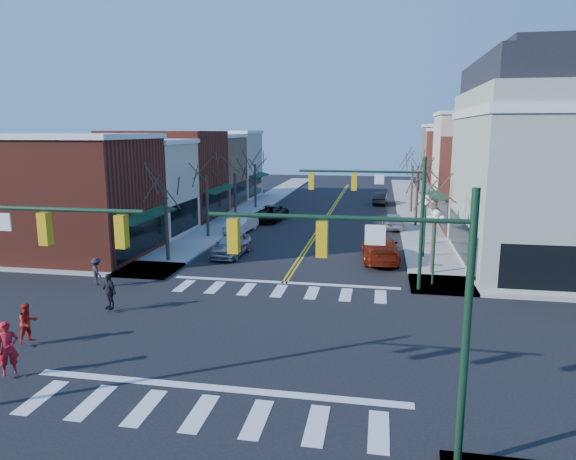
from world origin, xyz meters
The scene contains 35 objects.
ground centered at (0.00, 0.00, 0.00)m, with size 160.00×160.00×0.00m, color black.
sidewalk_left centered at (-8.75, 20.00, 0.07)m, with size 3.50×70.00×0.15m, color #9E9B93.
sidewalk_right centered at (8.75, 20.00, 0.07)m, with size 3.50×70.00×0.15m, color #9E9B93.
bldg_left_brick_a centered at (-15.50, 11.75, 4.00)m, with size 10.00×8.50×8.00m, color maroon.
bldg_left_stucco_a centered at (-15.50, 19.50, 3.75)m, with size 10.00×7.00×7.50m, color beige.
bldg_left_brick_b centered at (-15.50, 27.50, 4.25)m, with size 10.00×9.00×8.50m, color maroon.
bldg_left_tan centered at (-15.50, 35.75, 3.90)m, with size 10.00×7.50×7.80m, color #A27D59.
bldg_left_stucco_b centered at (-15.50, 43.50, 4.10)m, with size 10.00×8.00×8.20m, color beige.
bldg_right_brick_a centered at (15.50, 25.75, 4.00)m, with size 10.00×8.50×8.00m, color maroon.
bldg_right_stucco centered at (15.50, 33.50, 5.00)m, with size 10.00×7.00×10.00m, color beige.
bldg_right_brick_b centered at (15.50, 41.00, 4.25)m, with size 10.00×8.00×8.50m, color maroon.
bldg_right_tan centered at (15.50, 49.00, 4.50)m, with size 10.00×8.00×9.00m, color #A27D59.
victorian_corner centered at (16.50, 14.50, 6.66)m, with size 12.25×14.25×13.30m.
traffic_mast_near_right centered at (5.55, -7.40, 4.71)m, with size 6.60×0.28×7.20m.
traffic_mast_far_right centered at (5.55, 7.40, 4.71)m, with size 6.60×0.28×7.20m.
lamppost_corner centered at (8.20, 8.50, 2.96)m, with size 0.36×0.36×4.33m.
lamppost_midblock centered at (8.20, 15.00, 2.96)m, with size 0.36×0.36×4.33m.
tree_left_a centered at (-8.40, 11.00, 2.38)m, with size 0.24×0.24×4.76m, color #382B21.
tree_left_b centered at (-8.40, 19.00, 2.52)m, with size 0.24×0.24×5.04m, color #382B21.
tree_left_c centered at (-8.40, 27.00, 2.27)m, with size 0.24×0.24×4.55m, color #382B21.
tree_left_d centered at (-8.40, 35.00, 2.45)m, with size 0.24×0.24×4.90m, color #382B21.
tree_right_a centered at (8.40, 11.00, 2.31)m, with size 0.24×0.24×4.62m, color #382B21.
tree_right_b centered at (8.40, 19.00, 2.59)m, with size 0.24×0.24×5.18m, color #382B21.
tree_right_c centered at (8.40, 27.00, 2.42)m, with size 0.24×0.24×4.83m, color #382B21.
tree_right_d centered at (8.40, 35.00, 2.48)m, with size 0.24×0.24×4.97m, color #382B21.
car_left_near centered at (-4.80, 13.46, 0.78)m, with size 1.84×4.58×1.56m, color #A2A2A6.
car_left_mid centered at (-6.40, 21.72, 0.75)m, with size 1.59×4.55×1.50m, color silver.
car_left_far centered at (-5.14, 27.50, 0.73)m, with size 2.42×5.24×1.46m, color black.
car_right_near centered at (5.34, 13.79, 0.83)m, with size 2.33×5.73×1.66m, color maroon.
car_right_mid centered at (6.40, 25.56, 0.71)m, with size 1.68×4.18×1.42m, color silver.
car_right_far centered at (5.18, 40.89, 0.69)m, with size 1.46×4.19×1.38m, color black.
pedestrian_red_a centered at (-7.30, -5.18, 1.10)m, with size 0.70×0.46×1.91m, color red.
pedestrian_red_b centered at (-8.47, -2.60, 0.96)m, with size 0.79×0.62×1.62m, color red.
pedestrian_dark_a centered at (-7.30, 1.61, 1.02)m, with size 1.02×0.42×1.74m, color black.
pedestrian_dark_b centered at (-9.99, 5.07, 0.91)m, with size 0.99×0.57×1.53m, color black.
Camera 1 is at (5.22, -19.81, 8.49)m, focal length 32.00 mm.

